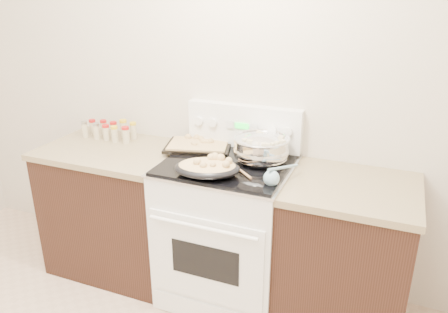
% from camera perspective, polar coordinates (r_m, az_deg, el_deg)
% --- Properties ---
extents(counter_left, '(0.93, 0.67, 0.92)m').
position_cam_1_polar(counter_left, '(3.20, -13.58, -6.55)').
color(counter_left, black).
rests_on(counter_left, ground).
extents(counter_right, '(0.73, 0.67, 0.92)m').
position_cam_1_polar(counter_right, '(2.71, 15.34, -12.39)').
color(counter_right, black).
rests_on(counter_right, ground).
extents(kitchen_range, '(0.78, 0.73, 1.22)m').
position_cam_1_polar(kitchen_range, '(2.82, 0.42, -9.28)').
color(kitchen_range, white).
rests_on(kitchen_range, ground).
extents(mixing_bowl, '(0.38, 0.38, 0.20)m').
position_cam_1_polar(mixing_bowl, '(2.61, 4.86, 0.96)').
color(mixing_bowl, silver).
rests_on(mixing_bowl, kitchen_range).
extents(roasting_pan, '(0.42, 0.34, 0.11)m').
position_cam_1_polar(roasting_pan, '(2.43, -2.17, -1.39)').
color(roasting_pan, black).
rests_on(roasting_pan, kitchen_range).
extents(baking_sheet, '(0.48, 0.39, 0.06)m').
position_cam_1_polar(baking_sheet, '(2.85, -3.36, 1.52)').
color(baking_sheet, black).
rests_on(baking_sheet, kitchen_range).
extents(wooden_spoon, '(0.20, 0.18, 0.04)m').
position_cam_1_polar(wooden_spoon, '(2.46, 0.64, -2.01)').
color(wooden_spoon, tan).
rests_on(wooden_spoon, kitchen_range).
extents(blue_ladle, '(0.14, 0.28, 0.11)m').
position_cam_1_polar(blue_ladle, '(2.35, 6.37, -2.69)').
color(blue_ladle, '#80A7BE').
rests_on(blue_ladle, kitchen_range).
extents(spice_jars, '(0.39, 0.16, 0.13)m').
position_cam_1_polar(spice_jars, '(3.19, -14.60, 3.33)').
color(spice_jars, '#BFB28C').
rests_on(spice_jars, counter_left).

